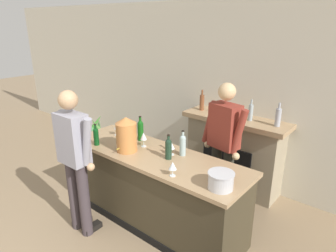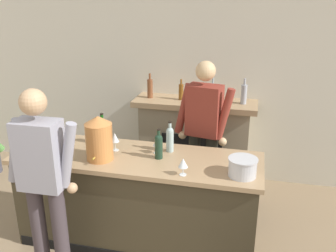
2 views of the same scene
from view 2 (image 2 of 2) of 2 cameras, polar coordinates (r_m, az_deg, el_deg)
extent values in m
cube|color=silver|center=(4.99, 1.15, 7.71)|extent=(12.00, 0.07, 2.75)
cube|color=#3A3322|center=(3.83, -4.64, -11.37)|extent=(2.32, 0.69, 0.91)
cube|color=tan|center=(3.61, -4.85, -4.92)|extent=(2.39, 0.76, 0.04)
cube|color=gray|center=(4.95, 4.01, -2.71)|extent=(1.39, 0.44, 1.06)
cube|color=black|center=(4.80, 3.51, -5.20)|extent=(0.76, 0.02, 0.68)
cube|color=tan|center=(4.74, 4.14, 3.48)|extent=(1.55, 0.52, 0.07)
cylinder|color=brown|center=(4.83, -2.76, 5.71)|extent=(0.07, 0.07, 0.24)
cylinder|color=brown|center=(4.79, -2.79, 7.55)|extent=(0.03, 0.03, 0.08)
cylinder|color=brown|center=(4.74, 2.00, 5.19)|extent=(0.06, 0.06, 0.20)
cylinder|color=brown|center=(4.71, 2.02, 6.75)|extent=(0.02, 0.02, 0.07)
cylinder|color=#9BACB3|center=(4.68, 6.79, 5.02)|extent=(0.06, 0.06, 0.23)
cylinder|color=#9BACB3|center=(4.64, 6.86, 6.81)|extent=(0.03, 0.03, 0.08)
cylinder|color=#A4AAB5|center=(4.65, 11.48, 4.75)|extent=(0.07, 0.07, 0.24)
cylinder|color=#A4AAB5|center=(4.61, 11.62, 6.64)|extent=(0.03, 0.03, 0.08)
cylinder|color=#3E3439|center=(3.47, -16.02, -15.79)|extent=(0.13, 0.13, 0.92)
cylinder|color=#3E3439|center=(3.56, -18.97, -15.14)|extent=(0.13, 0.13, 0.92)
cube|color=#908F9D|center=(3.15, -18.95, -4.23)|extent=(0.36, 0.23, 0.58)
cylinder|color=#908F9D|center=(3.05, -15.05, -4.39)|extent=(0.20, 0.08, 0.57)
sphere|color=tan|center=(3.20, -14.40, -9.13)|extent=(0.09, 0.09, 0.09)
cylinder|color=#908F9D|center=(3.28, -22.26, -3.50)|extent=(0.20, 0.08, 0.57)
sphere|color=tan|center=(3.42, -21.41, -7.98)|extent=(0.09, 0.09, 0.09)
sphere|color=tan|center=(3.00, -19.89, 3.44)|extent=(0.21, 0.21, 0.21)
cylinder|color=#282821|center=(4.32, 3.95, -7.02)|extent=(0.13, 0.13, 0.96)
cube|color=black|center=(4.49, 3.48, -12.48)|extent=(0.15, 0.26, 0.07)
cylinder|color=#282821|center=(4.26, 6.48, -7.51)|extent=(0.13, 0.13, 0.96)
cube|color=black|center=(4.43, 5.95, -13.03)|extent=(0.15, 0.26, 0.07)
cube|color=maroon|center=(4.00, 5.55, 2.39)|extent=(0.40, 0.29, 0.55)
cylinder|color=maroon|center=(4.06, 2.39, 2.66)|extent=(0.20, 0.08, 0.57)
sphere|color=#D5AE7E|center=(4.14, 2.22, -1.38)|extent=(0.09, 0.09, 0.09)
cylinder|color=maroon|center=(3.92, 8.61, 1.77)|extent=(0.20, 0.08, 0.57)
sphere|color=#D5AE7E|center=(4.00, 8.31, -2.39)|extent=(0.09, 0.09, 0.09)
sphere|color=#D5AE7E|center=(3.89, 5.76, 8.34)|extent=(0.21, 0.21, 0.21)
cylinder|color=#C77C3F|center=(3.51, -10.44, -2.38)|extent=(0.25, 0.25, 0.35)
cone|color=#C77C3F|center=(3.44, -10.66, 0.90)|extent=(0.26, 0.26, 0.08)
cylinder|color=#B29333|center=(3.44, -11.28, -4.90)|extent=(0.02, 0.04, 0.02)
cylinder|color=silver|center=(3.26, 11.29, -6.27)|extent=(0.24, 0.24, 0.15)
cylinder|color=silver|center=(3.22, 11.39, -4.98)|extent=(0.25, 0.25, 0.01)
cylinder|color=#9DB7B7|center=(3.65, 0.29, -2.32)|extent=(0.07, 0.07, 0.21)
sphere|color=#9DB7B7|center=(3.61, 0.30, -0.76)|extent=(0.07, 0.07, 0.07)
cylinder|color=#9DB7B7|center=(3.59, 0.30, -0.14)|extent=(0.03, 0.03, 0.08)
cylinder|color=black|center=(3.58, 0.30, 0.57)|extent=(0.03, 0.03, 0.01)
cylinder|color=#155717|center=(3.88, -9.90, -1.12)|extent=(0.08, 0.08, 0.23)
sphere|color=#155717|center=(3.84, -10.00, 0.47)|extent=(0.07, 0.07, 0.07)
cylinder|color=#155717|center=(3.82, -10.04, 1.10)|extent=(0.03, 0.03, 0.09)
cylinder|color=black|center=(3.81, -10.08, 1.81)|extent=(0.03, 0.03, 0.01)
cylinder|color=#0D4317|center=(3.63, -17.37, -3.59)|extent=(0.07, 0.07, 0.19)
sphere|color=#0D4317|center=(3.60, -17.52, -2.19)|extent=(0.06, 0.06, 0.06)
cylinder|color=#0D4317|center=(3.58, -17.59, -1.63)|extent=(0.03, 0.03, 0.08)
cylinder|color=black|center=(3.57, -17.66, -0.98)|extent=(0.03, 0.03, 0.01)
cylinder|color=#1A3324|center=(3.50, -1.43, -3.40)|extent=(0.08, 0.08, 0.20)
sphere|color=#1A3324|center=(3.47, -1.45, -1.87)|extent=(0.07, 0.07, 0.07)
cylinder|color=#1A3324|center=(3.45, -1.45, -1.26)|extent=(0.03, 0.03, 0.08)
cylinder|color=black|center=(3.43, -1.46, -0.55)|extent=(0.03, 0.03, 0.01)
cylinder|color=silver|center=(3.74, -8.02, -3.65)|extent=(0.07, 0.07, 0.01)
cylinder|color=silver|center=(3.73, -8.05, -2.99)|extent=(0.01, 0.01, 0.09)
cone|color=silver|center=(3.69, -8.12, -1.72)|extent=(0.08, 0.08, 0.09)
cylinder|color=silver|center=(3.65, -1.66, -4.12)|extent=(0.07, 0.07, 0.01)
cylinder|color=silver|center=(3.63, -1.67, -3.56)|extent=(0.01, 0.01, 0.07)
cone|color=silver|center=(3.60, -1.68, -2.41)|extent=(0.08, 0.08, 0.09)
cylinder|color=silver|center=(3.24, 2.29, -7.42)|extent=(0.06, 0.06, 0.01)
cylinder|color=silver|center=(3.22, 2.30, -6.82)|extent=(0.01, 0.01, 0.07)
cone|color=silver|center=(3.19, 2.32, -5.63)|extent=(0.08, 0.08, 0.08)
cylinder|color=silver|center=(4.01, -15.19, -2.55)|extent=(0.07, 0.07, 0.01)
cylinder|color=silver|center=(3.99, -15.25, -1.93)|extent=(0.01, 0.01, 0.09)
cone|color=silver|center=(3.96, -15.36, -0.86)|extent=(0.08, 0.08, 0.07)
camera|label=1|loc=(1.36, 72.27, 5.55)|focal=32.00mm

